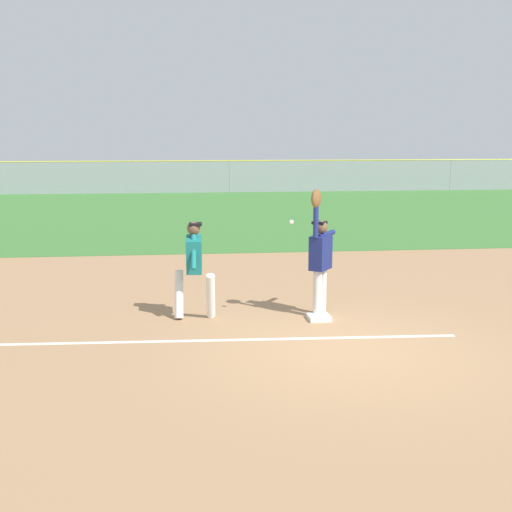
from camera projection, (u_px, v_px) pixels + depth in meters
ground_plane at (344, 349)px, 10.05m from camera, size 77.85×77.85×0.00m
outfield_grass at (244, 213)px, 26.81m from camera, size 49.04×18.01×0.01m
chalk_foul_line at (78, 343)px, 10.34m from camera, size 11.99×0.58×0.01m
first_base at (319, 317)px, 11.62m from camera, size 0.39×0.39×0.08m
fielder at (320, 254)px, 11.64m from camera, size 0.62×0.79×2.28m
runner at (194, 263)px, 11.51m from camera, size 0.72×0.84×1.72m
baseball at (291, 222)px, 11.22m from camera, size 0.07×0.07×0.07m
outfield_fence at (230, 176)px, 35.45m from camera, size 49.12×0.08×1.71m
parked_car_blue at (9, 178)px, 36.90m from camera, size 4.44×2.20×1.25m
parked_car_green at (116, 177)px, 37.84m from camera, size 4.42×2.15×1.25m
parked_car_red at (230, 176)px, 38.42m from camera, size 4.50×2.32×1.25m
parked_car_silver at (325, 175)px, 39.09m from camera, size 4.44×2.19×1.25m
parked_car_white at (434, 175)px, 39.01m from camera, size 4.43×2.19×1.25m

